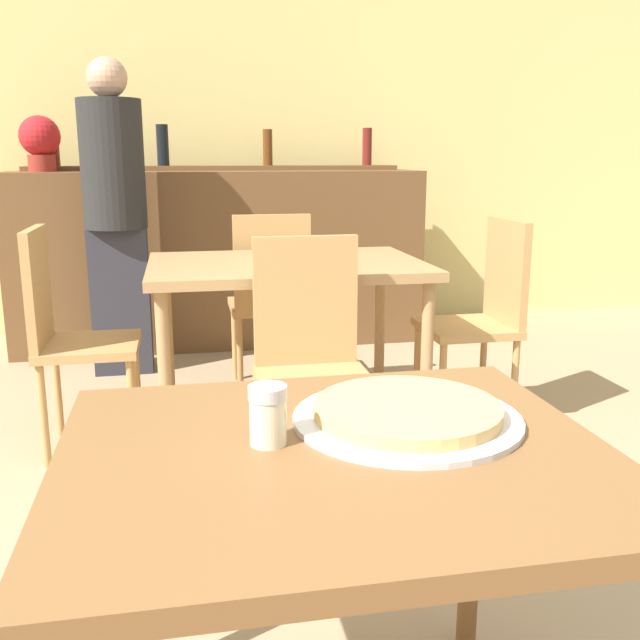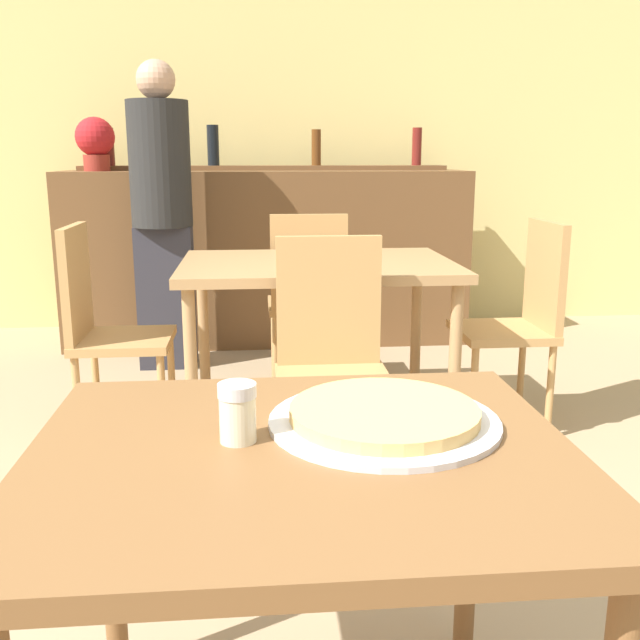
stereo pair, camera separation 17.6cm
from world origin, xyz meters
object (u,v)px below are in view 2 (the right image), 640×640
chair_far_side_right (521,312)px  person_standing (162,206)px  pizza_tray (384,416)px  chair_far_side_left (103,321)px  chair_far_side_front (331,352)px  chair_far_side_back (308,292)px  cheese_shaker (238,412)px  potted_plant (95,141)px

chair_far_side_right → person_standing: size_ratio=0.54×
person_standing → pizza_tray: bearing=-75.2°
chair_far_side_left → chair_far_side_right: same height
chair_far_side_left → chair_far_side_front: bearing=-122.1°
chair_far_side_front → pizza_tray: (-0.02, -1.17, 0.20)m
chair_far_side_front → chair_far_side_back: same height
chair_far_side_right → cheese_shaker: chair_far_side_right is taller
chair_far_side_left → chair_far_side_right: (1.82, 0.00, 0.00)m
chair_far_side_left → cheese_shaker: bearing=-161.2°
chair_far_side_back → chair_far_side_right: bearing=147.9°
person_standing → chair_far_side_front: bearing=-65.1°
potted_plant → chair_far_side_right: bearing=-37.4°
chair_far_side_right → potted_plant: size_ratio=2.86×
chair_far_side_right → person_standing: person_standing is taller
cheese_shaker → chair_far_side_right: bearing=56.1°
cheese_shaker → potted_plant: size_ratio=0.33×
chair_far_side_back → chair_far_side_left: size_ratio=1.00×
chair_far_side_left → cheese_shaker: 1.92m
chair_far_side_right → potted_plant: 2.81m
chair_far_side_front → chair_far_side_right: size_ratio=1.00×
chair_far_side_front → chair_far_side_right: (0.91, 0.57, 0.00)m
chair_far_side_back → pizza_tray: bearing=89.4°
chair_far_side_front → cheese_shaker: chair_far_side_front is taller
chair_far_side_front → potted_plant: (-1.24, 2.22, 0.77)m
chair_far_side_front → pizza_tray: 1.19m
chair_far_side_front → chair_far_side_back: 1.15m
chair_far_side_left → pizza_tray: 1.97m
pizza_tray → person_standing: (-0.76, 2.86, 0.20)m
cheese_shaker → person_standing: (-0.48, 2.92, 0.16)m
pizza_tray → person_standing: person_standing is taller
chair_far_side_left → potted_plant: 1.84m
chair_far_side_left → chair_far_side_right: size_ratio=1.00×
chair_far_side_back → chair_far_side_front: bearing=90.0°
chair_far_side_right → cheese_shaker: 2.18m
cheese_shaker → person_standing: size_ratio=0.06×
chair_far_side_front → chair_far_side_back: size_ratio=1.00×
chair_far_side_right → person_standing: 2.07m
chair_far_side_front → chair_far_side_left: bearing=147.9°
person_standing → potted_plant: size_ratio=5.25×
chair_far_side_back → person_standing: 1.03m
cheese_shaker → potted_plant: bearing=105.2°
chair_far_side_back → potted_plant: size_ratio=2.86×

